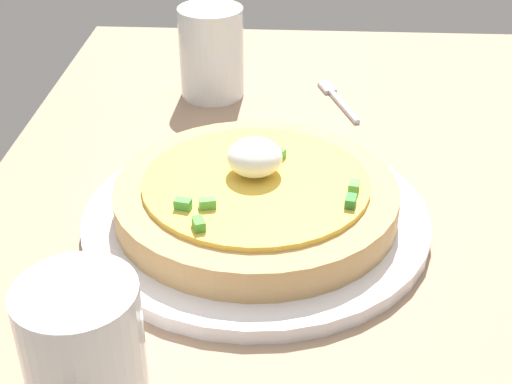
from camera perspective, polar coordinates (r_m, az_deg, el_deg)
dining_table at (r=66.10cm, az=9.66°, el=-2.88°), size 92.48×73.22×3.41cm
plate at (r=62.45cm, az=-0.00°, el=-2.05°), size 29.28×29.28×1.27cm
pizza at (r=61.23cm, az=-0.00°, el=-0.27°), size 23.69×23.69×6.19cm
cup_near at (r=84.49cm, az=-3.47°, el=10.43°), size 7.26×7.26×10.24cm
cup_far at (r=45.83cm, az=-13.19°, el=-12.12°), size 7.32×7.32×9.24cm
fork at (r=85.10cm, az=6.24°, el=7.30°), size 10.59×4.39×0.50cm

